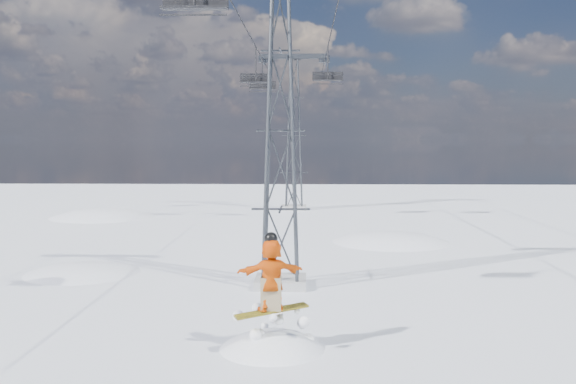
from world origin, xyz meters
The scene contains 8 objects.
ground centered at (0.00, 0.00, 0.00)m, with size 120.00×120.00×0.00m, color white.
lift_tower_near centered at (0.80, 8.00, 5.47)m, with size 5.20×1.80×11.43m.
lift_tower_far centered at (0.80, 33.00, 5.47)m, with size 5.20×1.80×11.43m.
haul_cables centered at (0.80, 19.50, 10.85)m, with size 4.46×51.00×0.06m.
lift_chair_near centered at (-1.40, 3.64, 9.02)m, with size 1.85×0.53×2.29m.
lift_chair_mid centered at (3.00, 25.12, 8.99)m, with size 1.87×0.54×2.32m.
lift_chair_far centered at (-1.40, 25.25, 8.90)m, with size 1.96×0.56×2.43m.
lift_chair_extra centered at (-1.40, 31.17, 8.97)m, with size 1.89×0.54×2.34m.
Camera 1 is at (1.70, -14.39, 5.19)m, focal length 40.00 mm.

